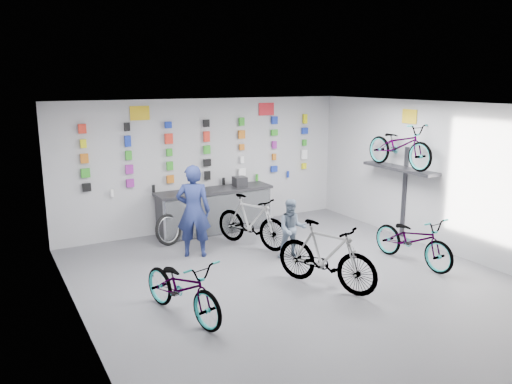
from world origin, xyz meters
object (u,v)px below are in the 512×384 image
bike_right (413,239)px  counter (215,211)px  bike_left (183,287)px  clerk (193,211)px  bike_center (326,255)px  bike_service (252,221)px  customer (292,229)px

bike_right → counter: bearing=119.6°
bike_left → clerk: size_ratio=0.97×
counter → bike_center: size_ratio=1.45×
bike_left → bike_right: bike_right is taller
bike_right → bike_service: 3.22m
bike_right → bike_service: bike_service is taller
bike_service → customer: 1.06m
counter → bike_service: bearing=-79.5°
bike_center → bike_service: (-0.05, 2.47, -0.02)m
bike_left → clerk: bearing=49.1°
bike_right → bike_center: bearing=179.1°
counter → bike_left: size_ratio=1.53×
counter → clerk: bearing=-129.2°
bike_service → clerk: 1.32m
counter → bike_left: counter is taller
bike_right → bike_left: bearing=175.7°
clerk → customer: bearing=175.6°
counter → bike_service: size_ratio=1.50×
bike_center → clerk: bearing=94.6°
counter → clerk: (-1.03, -1.26, 0.43)m
bike_left → clerk: (1.14, 2.36, 0.45)m
bike_left → bike_right: (4.58, -0.04, 0.01)m
bike_service → clerk: (-1.27, 0.03, 0.37)m
bike_right → clerk: 4.22m
bike_right → clerk: (-3.44, 2.40, 0.44)m
clerk → customer: (1.62, -1.03, -0.33)m
bike_center → bike_service: bike_center is taller
bike_left → bike_service: bike_service is taller
counter → customer: size_ratio=2.31×
clerk → bike_service: bearing=-153.4°
counter → bike_center: bearing=-85.5°
bike_left → bike_center: bike_center is taller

